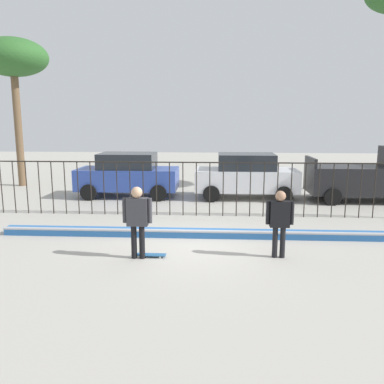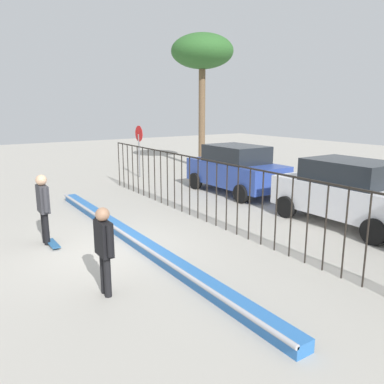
{
  "view_description": "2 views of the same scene",
  "coord_description": "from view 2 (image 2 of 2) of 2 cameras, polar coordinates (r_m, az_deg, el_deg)",
  "views": [
    {
      "loc": [
        0.66,
        -10.37,
        3.37
      ],
      "look_at": [
        -0.1,
        2.49,
        1.01
      ],
      "focal_mm": 37.64,
      "sensor_mm": 36.0,
      "label": 1
    },
    {
      "loc": [
        8.55,
        -3.11,
        3.4
      ],
      "look_at": [
        0.21,
        2.43,
        1.17
      ],
      "focal_mm": 36.01,
      "sensor_mm": 36.0,
      "label": 2
    }
  ],
  "objects": [
    {
      "name": "skateboard",
      "position": [
        10.28,
        -19.93,
        -7.19
      ],
      "size": [
        0.8,
        0.2,
        0.07
      ],
      "rotation": [
        0.0,
        0.0,
        -0.08
      ],
      "color": "#26598C",
      "rests_on": "ground"
    },
    {
      "name": "parked_car_white",
      "position": [
        12.07,
        22.1,
        0.02
      ],
      "size": [
        4.3,
        2.12,
        1.9
      ],
      "rotation": [
        0.0,
        0.0,
        -0.03
      ],
      "color": "silver",
      "rests_on": "ground"
    },
    {
      "name": "skateboarder",
      "position": [
        10.23,
        -21.19,
        -1.51
      ],
      "size": [
        0.72,
        0.27,
        1.77
      ],
      "rotation": [
        0.0,
        0.0,
        0.57
      ],
      "color": "black",
      "rests_on": "ground"
    },
    {
      "name": "ground_plane",
      "position": [
        9.71,
        -12.87,
        -8.27
      ],
      "size": [
        60.0,
        60.0,
        0.0
      ],
      "primitive_type": "plane",
      "color": "#ADA89E"
    },
    {
      "name": "palm_tree_short",
      "position": [
        21.78,
        1.52,
        19.82
      ],
      "size": [
        3.33,
        3.33,
        7.19
      ],
      "color": "brown",
      "rests_on": "ground"
    },
    {
      "name": "perimeter_fence",
      "position": [
        10.98,
        3.65,
        0.76
      ],
      "size": [
        14.04,
        0.04,
        1.9
      ],
      "color": "black",
      "rests_on": "ground"
    },
    {
      "name": "stop_sign",
      "position": [
        18.91,
        -7.85,
        7.03
      ],
      "size": [
        0.76,
        0.07,
        2.5
      ],
      "color": "slate",
      "rests_on": "ground"
    },
    {
      "name": "parked_car_blue",
      "position": [
        15.48,
        6.5,
        3.46
      ],
      "size": [
        4.3,
        2.12,
        1.9
      ],
      "rotation": [
        0.0,
        0.0,
        0.06
      ],
      "color": "#2D479E",
      "rests_on": "ground"
    },
    {
      "name": "bowl_coping_ledge",
      "position": [
        9.95,
        -8.63,
        -6.84
      ],
      "size": [
        11.0,
        0.4,
        0.27
      ],
      "color": "#2D6BB7",
      "rests_on": "ground"
    },
    {
      "name": "camera_operator",
      "position": [
        7.14,
        -12.91,
        -7.42
      ],
      "size": [
        0.67,
        0.25,
        1.67
      ],
      "rotation": [
        0.0,
        0.0,
        2.32
      ],
      "color": "black",
      "rests_on": "ground"
    }
  ]
}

